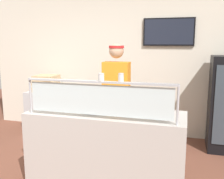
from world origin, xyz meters
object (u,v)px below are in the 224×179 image
pepper_flake_shaker (121,78)px  pizza_box_stack (46,83)px  worker_figure (116,96)px  pizza_tray (97,109)px  pizza_server (100,108)px  parmesan_shaker (101,78)px

pepper_flake_shaker → pizza_box_stack: 2.74m
worker_figure → pepper_flake_shaker: bearing=-72.4°
pizza_box_stack → worker_figure: bearing=-27.7°
pizza_tray → pizza_server: 0.05m
parmesan_shaker → worker_figure: bearing=95.6°
pizza_tray → pepper_flake_shaker: pepper_flake_shaker is taller
parmesan_shaker → pizza_box_stack: bearing=133.2°
pizza_tray → worker_figure: bearing=84.2°
worker_figure → pizza_box_stack: (-1.65, 0.87, -0.01)m
pizza_server → parmesan_shaker: size_ratio=3.37×
pizza_tray → parmesan_shaker: size_ratio=5.36×
pizza_tray → pizza_box_stack: (-1.58, 1.54, 0.03)m
pizza_server → worker_figure: worker_figure is taller
pizza_server → pepper_flake_shaker: pepper_flake_shaker is taller
pizza_tray → parmesan_shaker: 0.57m
pizza_server → pepper_flake_shaker: (0.34, -0.31, 0.42)m
pepper_flake_shaker → pizza_server: bearing=137.8°
pepper_flake_shaker → worker_figure: 1.12m
worker_figure → parmesan_shaker: bearing=-84.4°
pizza_server → pizza_box_stack: (-1.63, 1.56, 0.00)m
parmesan_shaker → pepper_flake_shaker: bearing=-0.0°
worker_figure → pizza_box_stack: bearing=152.3°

